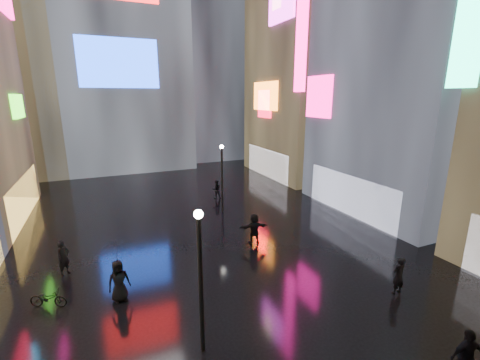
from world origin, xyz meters
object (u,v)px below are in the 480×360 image
lamp_far (222,175)px  pedestrian_3 (467,356)px  lamp_near (201,275)px  bicycle (48,298)px

lamp_far → pedestrian_3: (1.58, -17.14, -2.03)m
lamp_near → bicycle: 7.59m
lamp_far → lamp_near: bearing=-113.3°
lamp_near → bicycle: lamp_near is taller
lamp_near → pedestrian_3: (7.05, -4.40, -2.03)m
lamp_far → bicycle: size_ratio=3.33×
lamp_near → lamp_far: same height
pedestrian_3 → bicycle: pedestrian_3 is taller
pedestrian_3 → bicycle: 15.40m
bicycle → pedestrian_3: bearing=-102.3°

